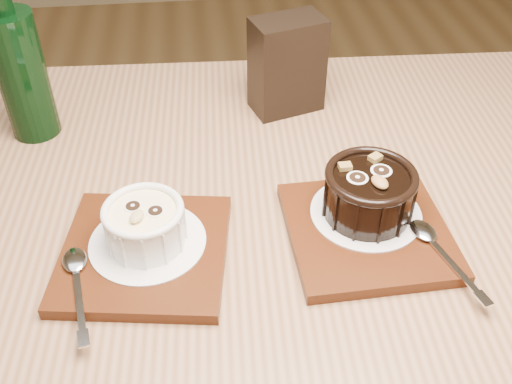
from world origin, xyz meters
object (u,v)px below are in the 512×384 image
(green_bottle, at_px, (21,71))
(table, at_px, (268,273))
(tray_left, at_px, (144,253))
(ramekin_dark, at_px, (369,191))
(tray_right, at_px, (367,232))
(ramekin_white, at_px, (145,223))
(condiment_stand, at_px, (287,65))

(green_bottle, bearing_deg, table, -36.63)
(tray_left, distance_m, ramekin_dark, 0.26)
(tray_right, height_order, ramekin_dark, ramekin_dark)
(ramekin_white, distance_m, green_bottle, 0.31)
(tray_right, relative_size, ramekin_dark, 1.71)
(tray_right, bearing_deg, green_bottle, 147.47)
(ramekin_white, bearing_deg, tray_left, -94.33)
(condiment_stand, bearing_deg, table, -103.12)
(ramekin_dark, xyz_separation_m, condiment_stand, (-0.05, 0.26, 0.02))
(ramekin_dark, relative_size, condiment_stand, 0.75)
(green_bottle, bearing_deg, condiment_stand, 3.49)
(ramekin_white, xyz_separation_m, ramekin_dark, (0.25, 0.02, 0.01))
(tray_right, height_order, green_bottle, green_bottle)
(tray_right, height_order, condiment_stand, condiment_stand)
(table, xyz_separation_m, tray_left, (-0.15, -0.04, 0.10))
(table, distance_m, tray_right, 0.15)
(tray_left, height_order, ramekin_white, ramekin_white)
(condiment_stand, height_order, green_bottle, green_bottle)
(tray_left, bearing_deg, ramekin_dark, 5.97)
(table, bearing_deg, ramekin_dark, -7.52)
(tray_right, relative_size, condiment_stand, 1.29)
(table, xyz_separation_m, condiment_stand, (0.06, 0.25, 0.16))
(tray_left, distance_m, tray_right, 0.25)
(condiment_stand, relative_size, green_bottle, 0.56)
(tray_left, relative_size, ramekin_dark, 1.71)
(table, distance_m, ramekin_white, 0.20)
(ramekin_white, relative_size, ramekin_dark, 0.84)
(tray_left, distance_m, ramekin_white, 0.04)
(table, xyz_separation_m, ramekin_white, (-0.14, -0.03, 0.13))
(green_bottle, bearing_deg, ramekin_white, -57.84)
(ramekin_white, distance_m, ramekin_dark, 0.25)
(tray_right, bearing_deg, ramekin_dark, 82.59)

